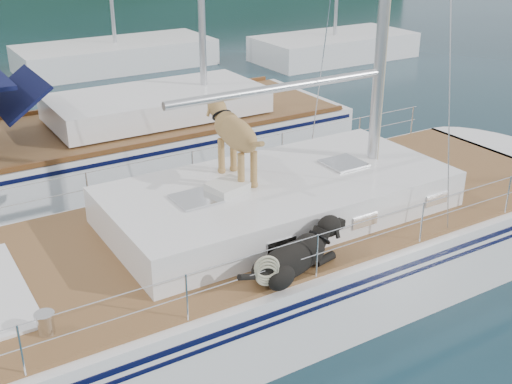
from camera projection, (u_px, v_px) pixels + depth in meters
ground at (235, 298)px, 9.90m from camera, size 120.00×120.00×0.00m
main_sailboat at (240, 258)px, 9.66m from camera, size 12.00×3.86×14.01m
neighbor_sailboat at (115, 146)px, 14.41m from camera, size 11.00×3.50×13.30m
bg_boat_center at (116, 56)px, 24.11m from camera, size 7.20×3.00×11.65m
bg_boat_east at (334, 47)px, 25.59m from camera, size 6.40×3.00×11.65m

